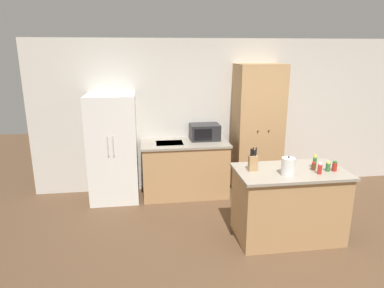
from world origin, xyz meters
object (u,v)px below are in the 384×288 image
(pantry_cabinet, at_px, (257,129))
(microwave, at_px, (205,132))
(knife_block, at_px, (253,162))
(spice_bottle_amber_oil, at_px, (314,166))
(spice_bottle_tall_dark, at_px, (328,167))
(spice_bottle_green_herb, at_px, (335,166))
(kettle, at_px, (288,166))
(refrigerator, at_px, (113,148))
(spice_bottle_pale_salt, at_px, (315,162))
(spice_bottle_short_red, at_px, (320,169))

(pantry_cabinet, relative_size, microwave, 4.44)
(knife_block, relative_size, spice_bottle_amber_oil, 2.89)
(spice_bottle_tall_dark, bearing_deg, spice_bottle_green_herb, -5.45)
(spice_bottle_amber_oil, bearing_deg, spice_bottle_green_herb, -14.66)
(knife_block, relative_size, spice_bottle_tall_dark, 2.47)
(kettle, bearing_deg, spice_bottle_green_herb, 4.60)
(refrigerator, relative_size, microwave, 3.52)
(spice_bottle_pale_salt, bearing_deg, microwave, 124.47)
(spice_bottle_tall_dark, height_order, kettle, kettle)
(refrigerator, height_order, knife_block, refrigerator)
(pantry_cabinet, xyz_separation_m, spice_bottle_short_red, (0.20, -1.79, -0.09))
(refrigerator, bearing_deg, spice_bottle_green_herb, -30.17)
(pantry_cabinet, bearing_deg, kettle, -96.45)
(refrigerator, bearing_deg, spice_bottle_pale_salt, -29.72)
(spice_bottle_short_red, height_order, kettle, kettle)
(refrigerator, distance_m, microwave, 1.55)
(knife_block, height_order, kettle, knife_block)
(pantry_cabinet, bearing_deg, microwave, 174.14)
(spice_bottle_pale_salt, bearing_deg, kettle, -156.63)
(microwave, distance_m, kettle, 1.99)
(spice_bottle_tall_dark, bearing_deg, refrigerator, 149.21)
(spice_bottle_short_red, relative_size, kettle, 0.60)
(refrigerator, xyz_separation_m, knife_block, (1.85, -1.51, 0.18))
(knife_block, bearing_deg, pantry_cabinet, 69.80)
(microwave, distance_m, spice_bottle_tall_dark, 2.20)
(pantry_cabinet, distance_m, spice_bottle_pale_salt, 1.60)
(knife_block, distance_m, spice_bottle_short_red, 0.81)
(knife_block, bearing_deg, spice_bottle_green_herb, -8.77)
(microwave, bearing_deg, kettle, -69.44)
(pantry_cabinet, bearing_deg, spice_bottle_short_red, -83.53)
(spice_bottle_tall_dark, relative_size, spice_bottle_pale_salt, 0.72)
(knife_block, distance_m, kettle, 0.43)
(spice_bottle_amber_oil, relative_size, spice_bottle_green_herb, 0.83)
(microwave, distance_m, spice_bottle_pale_salt, 2.02)
(spice_bottle_green_herb, bearing_deg, spice_bottle_tall_dark, 174.55)
(refrigerator, height_order, spice_bottle_pale_salt, refrigerator)
(refrigerator, distance_m, knife_block, 2.40)
(spice_bottle_pale_salt, distance_m, kettle, 0.49)
(knife_block, xyz_separation_m, spice_bottle_amber_oil, (0.77, -0.09, -0.06))
(refrigerator, distance_m, pantry_cabinet, 2.44)
(pantry_cabinet, height_order, spice_bottle_green_herb, pantry_cabinet)
(microwave, xyz_separation_m, spice_bottle_pale_salt, (1.14, -1.67, -0.04))
(pantry_cabinet, height_order, spice_bottle_pale_salt, pantry_cabinet)
(microwave, xyz_separation_m, spice_bottle_amber_oil, (1.09, -1.74, -0.07))
(refrigerator, relative_size, knife_block, 5.71)
(knife_block, xyz_separation_m, kettle, (0.37, -0.21, -0.00))
(spice_bottle_short_red, distance_m, kettle, 0.41)
(microwave, bearing_deg, knife_block, -78.92)
(microwave, height_order, spice_bottle_tall_dark, microwave)
(spice_bottle_tall_dark, distance_m, spice_bottle_amber_oil, 0.17)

